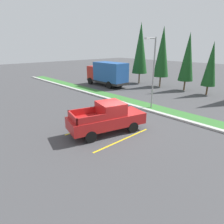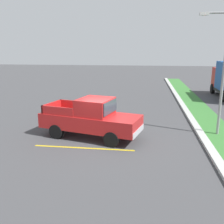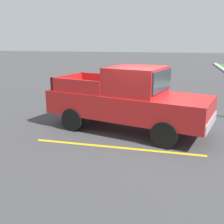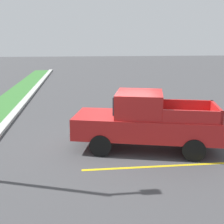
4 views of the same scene
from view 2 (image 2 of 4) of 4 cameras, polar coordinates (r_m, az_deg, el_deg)
ground_plane at (r=12.98m, az=-1.53°, el=-6.45°), size 120.00×120.00×0.00m
parking_line_near at (r=14.96m, az=-3.55°, el=-3.65°), size 0.12×4.80×0.01m
parking_line_far at (r=12.11m, az=-6.41°, el=-8.07°), size 0.12×4.80×0.01m
curb_strip at (r=13.16m, az=20.66°, el=-6.76°), size 56.00×0.40×0.15m
pickup_truck_main at (r=13.18m, az=-4.72°, el=-1.41°), size 3.14×5.53×2.10m
street_light at (r=14.22m, az=23.39°, el=9.60°), size 0.24×1.49×6.36m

